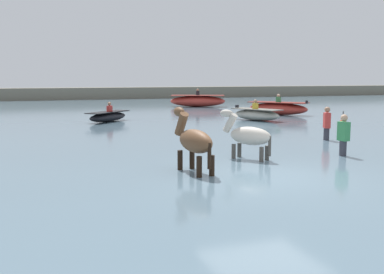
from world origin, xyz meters
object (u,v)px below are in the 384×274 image
Objects in this scene: horse_lead_pinto at (248,137)px; person_spectator_far at (327,128)px; horse_trailing_bay at (194,143)px; boat_distant_west at (198,101)px; person_wading_mid at (343,141)px; boat_mid_channel at (278,108)px; channel_buoy at (343,122)px; boat_far_offshore at (108,116)px; boat_near_starboard at (257,114)px.

horse_lead_pinto is 5.00m from person_spectator_far.
person_spectator_far is at bearing 30.10° from horse_trailing_bay.
boat_distant_west is 2.68× the size of person_wading_mid.
boat_mid_channel is at bearing 53.56° from horse_trailing_bay.
person_wading_mid is at bearing -99.38° from boat_distant_west.
channel_buoy is (10.05, 7.62, -0.55)m from horse_trailing_bay.
boat_distant_west reaches higher than boat_mid_channel.
horse_lead_pinto is 22.18m from boat_distant_west.
horse_lead_pinto reaches higher than channel_buoy.
horse_lead_pinto is at bearing -141.31° from channel_buoy.
horse_trailing_bay is at bearing -90.53° from boat_far_offshore.
horse_lead_pinto is 15.22m from boat_mid_channel.
horse_trailing_bay is at bearing -126.44° from boat_mid_channel.
boat_distant_west is 6.66× the size of channel_buoy.
horse_lead_pinto is at bearing -81.12° from boat_far_offshore.
horse_trailing_bay is at bearing -110.43° from boat_distant_west.
boat_far_offshore is 12.44m from boat_distant_west.
boat_near_starboard is at bearing 126.63° from channel_buoy.
boat_far_offshore is at bearing 165.21° from boat_near_starboard.
person_spectator_far is (6.31, 3.66, -0.28)m from horse_trailing_bay.
boat_mid_channel is at bearing 56.98° from horse_lead_pinto.
channel_buoy is at bearing -28.79° from boat_far_offshore.
horse_trailing_bay is 1.19× the size of person_spectator_far.
person_spectator_far is at bearing -56.69° from boat_far_offshore.
boat_near_starboard is at bearing 75.66° from person_wading_mid.
boat_near_starboard is (5.44, 9.98, -0.30)m from horse_lead_pinto.
channel_buoy is (3.74, 3.96, -0.27)m from person_spectator_far.
horse_lead_pinto reaches higher than boat_mid_channel.
boat_distant_west is at bearing 83.79° from person_spectator_far.
boat_distant_west is at bearing 96.56° from channel_buoy.
boat_mid_channel is 0.82× the size of boat_distant_west.
channel_buoy is at bearing 52.51° from person_wading_mid.
boat_near_starboard reaches higher than channel_buoy.
boat_mid_channel reaches higher than person_spectator_far.
person_spectator_far is at bearing -111.14° from boat_mid_channel.
person_spectator_far is (1.54, 2.93, 0.00)m from person_wading_mid.
boat_mid_channel reaches higher than channel_buoy.
boat_near_starboard is 10.75m from person_wading_mid.
person_wading_mid is at bearing -8.73° from horse_lead_pinto.
horse_trailing_bay is 4.83m from person_wading_mid.
horse_trailing_bay reaches higher than boat_mid_channel.
channel_buoy is at bearing -92.07° from boat_mid_channel.
boat_mid_channel is 11.00m from person_spectator_far.
horse_trailing_bay is 23.91m from boat_distant_west.
boat_near_starboard is (-0.92, -11.26, -0.13)m from boat_distant_west.
boat_far_offshore is at bearing 110.63° from person_wading_mid.
boat_distant_west is (8.35, 22.40, -0.27)m from horse_trailing_bay.
person_wading_mid and person_spectator_far have the same top height.
boat_mid_channel is 8.70m from boat_distant_west.
person_wading_mid is at bearing -69.37° from boat_far_offshore.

